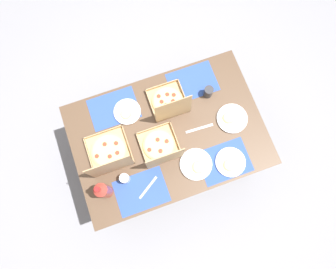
{
  "coord_description": "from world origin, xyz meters",
  "views": [
    {
      "loc": [
        0.17,
        0.48,
        2.9
      ],
      "look_at": [
        0.0,
        0.0,
        0.74
      ],
      "focal_mm": 32.5,
      "sensor_mm": 36.0,
      "label": 1
    }
  ],
  "objects": [
    {
      "name": "ground_plane",
      "position": [
        0.0,
        0.0,
        0.0
      ],
      "size": [
        6.0,
        6.0,
        0.0
      ],
      "primitive_type": "plane",
      "color": "gray"
    },
    {
      "name": "fork_by_near_left",
      "position": [
        0.26,
        0.31,
        0.74
      ],
      "size": [
        0.17,
        0.12,
        0.0
      ],
      "primitive_type": "cube",
      "rotation": [
        0.0,
        0.0,
        0.57
      ],
      "color": "#B7B7BC",
      "rests_on": "dining_table"
    },
    {
      "name": "cup_clear_right",
      "position": [
        -0.39,
        -0.19,
        0.78
      ],
      "size": [
        0.07,
        0.07,
        0.1
      ],
      "primitive_type": "cylinder",
      "color": "#333338",
      "rests_on": "dining_table"
    },
    {
      "name": "dining_table",
      "position": [
        0.0,
        0.0,
        0.63
      ],
      "size": [
        1.4,
        0.95,
        0.74
      ],
      "color": "#3F3328",
      "rests_on": "ground_plane"
    },
    {
      "name": "pizza_box_corner_right",
      "position": [
        0.44,
        0.01,
        0.79
      ],
      "size": [
        0.3,
        0.3,
        0.33
      ],
      "color": "tan",
      "rests_on": "dining_table"
    },
    {
      "name": "cup_red",
      "position": [
        0.39,
        0.21,
        0.78
      ],
      "size": [
        0.07,
        0.07,
        0.09
      ],
      "primitive_type": "cylinder",
      "color": "silver",
      "rests_on": "dining_table"
    },
    {
      "name": "pizza_box_edge_far",
      "position": [
        -0.08,
        -0.21,
        0.78
      ],
      "size": [
        0.26,
        0.27,
        0.3
      ],
      "color": "tan",
      "rests_on": "dining_table"
    },
    {
      "name": "knife_by_far_right",
      "position": [
        -0.23,
        0.04,
        0.74
      ],
      "size": [
        0.21,
        0.03,
        0.0
      ],
      "primitive_type": "cube",
      "rotation": [
        0.0,
        0.0,
        3.09
      ],
      "color": "#B7B7BC",
      "rests_on": "dining_table"
    },
    {
      "name": "placemat_far_left",
      "position": [
        -0.32,
        0.32,
        0.74
      ],
      "size": [
        0.36,
        0.26,
        0.0
      ],
      "primitive_type": "cube",
      "color": "#2D4C9E",
      "rests_on": "dining_table"
    },
    {
      "name": "pizza_box_center",
      "position": [
        0.09,
        0.08,
        0.78
      ],
      "size": [
        0.27,
        0.27,
        0.3
      ],
      "color": "tan",
      "rests_on": "dining_table"
    },
    {
      "name": "soda_bottle",
      "position": [
        0.54,
        0.24,
        0.87
      ],
      "size": [
        0.09,
        0.09,
        0.32
      ],
      "color": "#B2382D",
      "rests_on": "dining_table"
    },
    {
      "name": "plate_far_left",
      "position": [
        -0.35,
        0.35,
        0.75
      ],
      "size": [
        0.22,
        0.22,
        0.03
      ],
      "color": "white",
      "rests_on": "dining_table"
    },
    {
      "name": "placemat_near_right",
      "position": [
        0.32,
        -0.32,
        0.74
      ],
      "size": [
        0.36,
        0.26,
        0.0
      ],
      "primitive_type": "cube",
      "color": "#2D4C9E",
      "rests_on": "dining_table"
    },
    {
      "name": "plate_near_left",
      "position": [
        -0.11,
        0.28,
        0.75
      ],
      "size": [
        0.23,
        0.23,
        0.03
      ],
      "color": "white",
      "rests_on": "dining_table"
    },
    {
      "name": "placemat_far_right",
      "position": [
        0.32,
        0.32,
        0.74
      ],
      "size": [
        0.36,
        0.26,
        0.0
      ],
      "primitive_type": "cube",
      "color": "#2D4C9E",
      "rests_on": "dining_table"
    },
    {
      "name": "plate_far_right",
      "position": [
        -0.48,
        0.05,
        0.75
      ],
      "size": [
        0.23,
        0.23,
        0.03
      ],
      "color": "white",
      "rests_on": "dining_table"
    },
    {
      "name": "plate_near_right",
      "position": [
        0.23,
        -0.26,
        0.75
      ],
      "size": [
        0.2,
        0.2,
        0.03
      ],
      "color": "white",
      "rests_on": "dining_table"
    },
    {
      "name": "placemat_near_left",
      "position": [
        -0.32,
        -0.32,
        0.74
      ],
      "size": [
        0.36,
        0.26,
        0.0
      ],
      "primitive_type": "cube",
      "color": "#2D4C9E",
      "rests_on": "dining_table"
    }
  ]
}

